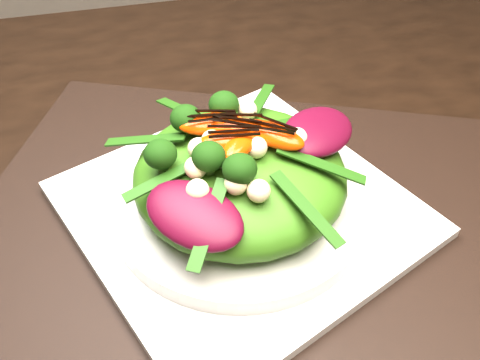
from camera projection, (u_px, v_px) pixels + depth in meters
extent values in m
cube|color=black|center=(406.00, 160.00, 0.59)|extent=(1.60, 0.90, 0.75)
cube|color=black|center=(240.00, 214.00, 0.50)|extent=(0.63, 0.57, 0.00)
cube|color=silver|center=(240.00, 209.00, 0.50)|extent=(0.38, 0.38, 0.01)
cylinder|color=silver|center=(240.00, 198.00, 0.49)|extent=(0.29, 0.29, 0.02)
ellipsoid|color=#386A13|center=(240.00, 175.00, 0.46)|extent=(0.25, 0.25, 0.07)
ellipsoid|color=#410617|center=(318.00, 131.00, 0.46)|extent=(0.10, 0.09, 0.02)
ellipsoid|color=#F93304|center=(214.00, 129.00, 0.45)|extent=(0.06, 0.03, 0.02)
sphere|color=black|center=(169.00, 123.00, 0.45)|extent=(0.05, 0.05, 0.04)
sphere|color=beige|center=(284.00, 162.00, 0.42)|extent=(0.02, 0.02, 0.02)
cube|color=black|center=(213.00, 121.00, 0.44)|extent=(0.04, 0.01, 0.00)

